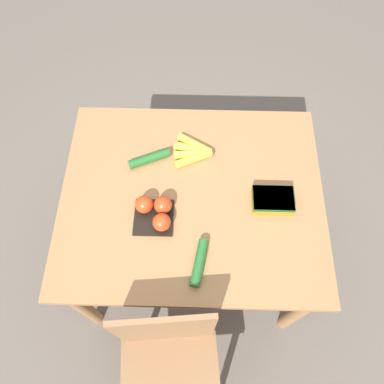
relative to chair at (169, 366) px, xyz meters
name	(u,v)px	position (x,y,z in m)	size (l,w,h in m)	color
ground_plane	(192,249)	(-0.08, -0.68, -0.48)	(12.00, 12.00, 0.00)	#665B51
dining_table	(192,205)	(-0.08, -0.68, 0.16)	(1.17, 0.97, 0.74)	#9E7044
chair	(169,366)	(0.00, 0.00, 0.00)	(0.46, 0.44, 0.92)	#8E6642
banana_bunch	(194,151)	(-0.08, -0.90, 0.28)	(0.19, 0.19, 0.04)	brown
tomato_pack	(156,212)	(0.07, -0.58, 0.30)	(0.17, 0.17, 0.09)	black
carrot_bag	(273,200)	(-0.43, -0.65, 0.29)	(0.18, 0.12, 0.06)	orange
cucumber_near	(149,158)	(0.12, -0.86, 0.28)	(0.19, 0.11, 0.04)	#236028
cucumber_far	(199,263)	(-0.12, -0.37, 0.28)	(0.08, 0.20, 0.04)	#236028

